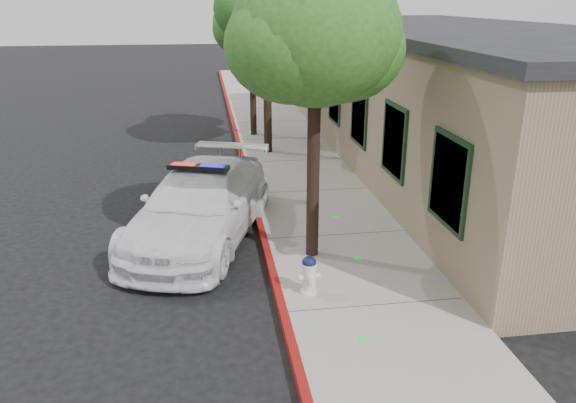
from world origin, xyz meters
The scene contains 9 objects.
ground centered at (0.00, 0.00, 0.00)m, with size 120.00×120.00×0.00m, color black.
sidewalk centered at (1.60, 3.00, 0.07)m, with size 3.20×60.00×0.15m, color gray.
red_curb centered at (0.06, 3.00, 0.08)m, with size 0.14×60.00×0.16m, color maroon.
clapboard_building centered at (6.69, 9.00, 2.13)m, with size 7.30×20.89×4.24m.
police_car centered at (-1.26, 3.58, 0.79)m, with size 3.86×5.87×1.70m.
fire_hydrant centered at (0.59, 0.58, 0.51)m, with size 0.41×0.35×0.71m.
street_tree_near centered at (0.94, 2.13, 4.30)m, with size 3.30×3.04×5.57m.
street_tree_mid centered at (0.98, 10.25, 4.76)m, with size 3.33×3.22×6.12m.
street_tree_far centered at (0.75, 12.79, 4.04)m, with size 2.91×2.74×5.18m.
Camera 1 is at (-1.05, -7.91, 5.01)m, focal length 34.79 mm.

